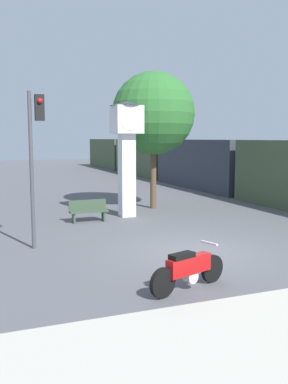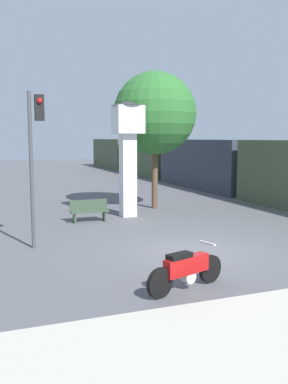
# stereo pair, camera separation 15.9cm
# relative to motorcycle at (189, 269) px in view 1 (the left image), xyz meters

# --- Properties ---
(ground_plane) EXTENTS (120.00, 120.00, 0.00)m
(ground_plane) POSITION_rel_motorcycle_xyz_m (1.74, 2.92, -0.49)
(ground_plane) COLOR #56565B
(motorcycle) EXTENTS (2.23, 0.89, 1.02)m
(motorcycle) POSITION_rel_motorcycle_xyz_m (0.00, 0.00, 0.00)
(motorcycle) COLOR black
(motorcycle) RESTS_ON ground_plane
(clock_tower) EXTENTS (1.45, 1.45, 5.11)m
(clock_tower) POSITION_rel_motorcycle_xyz_m (1.80, 9.47, 2.90)
(clock_tower) COLOR white
(clock_tower) RESTS_ON ground_plane
(freight_train) EXTENTS (2.80, 43.66, 3.40)m
(freight_train) POSITION_rel_motorcycle_xyz_m (10.70, 23.58, 1.21)
(freight_train) COLOR #425138
(freight_train) RESTS_ON ground_plane
(traffic_light) EXTENTS (0.50, 0.35, 4.94)m
(traffic_light) POSITION_rel_motorcycle_xyz_m (-2.72, 5.15, 2.87)
(traffic_light) COLOR #47474C
(traffic_light) RESTS_ON ground_plane
(street_tree) EXTENTS (4.05, 4.05, 6.73)m
(street_tree) POSITION_rel_motorcycle_xyz_m (3.76, 11.08, 4.20)
(street_tree) COLOR brown
(street_tree) RESTS_ON ground_plane
(bench) EXTENTS (1.60, 0.44, 0.92)m
(bench) POSITION_rel_motorcycle_xyz_m (-0.15, 8.83, -0.00)
(bench) COLOR #384C38
(bench) RESTS_ON ground_plane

